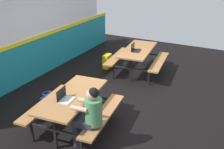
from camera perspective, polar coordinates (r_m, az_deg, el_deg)
The scene contains 9 objects.
ground_plane at distance 6.55m, azimuth 0.83°, elevation -4.66°, with size 10.00×10.00×0.02m, color black.
accent_backdrop at distance 7.50m, azimuth -17.04°, elevation 8.41°, with size 8.00×0.14×2.60m.
picnic_table_left at distance 5.14m, azimuth -8.53°, elevation -6.11°, with size 1.81×1.73×0.74m.
picnic_table_right at distance 7.67m, azimuth 5.70°, elevation 4.41°, with size 1.81×1.73×0.74m.
student_nearer at distance 4.53m, azimuth -4.95°, elevation -8.42°, with size 0.39×0.54×1.21m.
laptop_silver at distance 4.89m, azimuth -10.32°, elevation -5.05°, with size 0.34×0.26×0.22m.
laptop_dark at distance 7.43m, azimuth 5.09°, elevation 5.54°, with size 0.34×0.26×0.22m.
backpack_dark at distance 8.10m, azimuth -1.10°, elevation 2.92°, with size 0.30×0.22×0.44m.
tote_bag_bright at distance 6.03m, azimuth -13.82°, elevation -5.94°, with size 0.34×0.21×0.43m.
Camera 1 is at (-5.14, -2.57, 3.13)m, focal length 41.67 mm.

